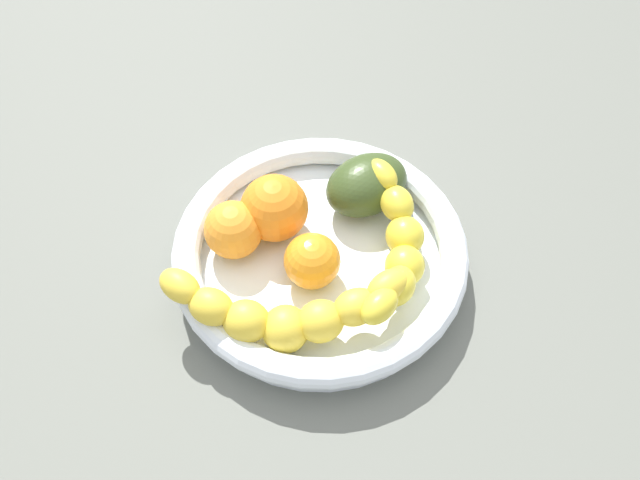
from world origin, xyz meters
TOP-DOWN VIEW (x-y plane):
  - kitchen_counter at (0.00, 0.00)cm, footprint 120.00×120.00cm
  - fruit_bowl at (0.00, 0.00)cm, footprint 28.96×28.96cm
  - banana_draped_left at (8.64, -0.50)cm, footprint 11.25×22.43cm
  - banana_draped_right at (-1.61, 7.18)cm, footprint 19.20×9.36cm
  - orange_front at (-1.98, -5.41)cm, footprint 6.75×6.75cm
  - orange_mid_left at (2.34, 0.39)cm, footprint 5.42×5.42cm
  - orange_mid_right at (1.45, -8.39)cm, footprint 5.77×5.77cm
  - avocado_dark at (-8.18, 2.28)cm, footprint 11.06×10.80cm

SIDE VIEW (x-z plane):
  - kitchen_counter at x=0.00cm, z-range 0.00..3.00cm
  - fruit_bowl at x=0.00cm, z-range 3.07..7.59cm
  - orange_mid_left at x=2.34cm, z-range 4.73..10.15cm
  - avocado_dark at x=-8.18cm, z-range 4.73..10.39cm
  - orange_mid_right at x=1.45cm, z-range 4.73..10.50cm
  - banana_draped_left at x=8.64cm, z-range 5.05..10.82cm
  - banana_draped_right at x=-1.61cm, z-range 5.43..10.71cm
  - orange_front at x=-1.98cm, z-range 4.73..11.48cm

